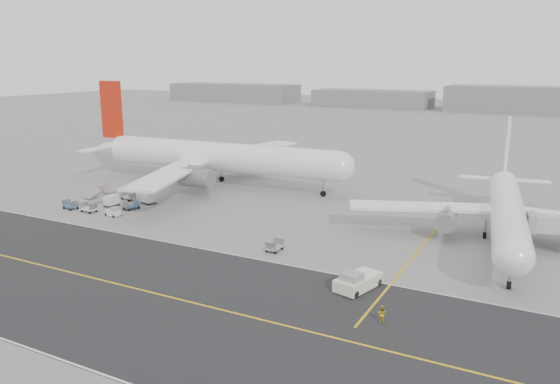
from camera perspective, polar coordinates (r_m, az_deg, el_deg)
The scene contains 10 objects.
ground at distance 84.84m, azimuth -7.96°, elevation -5.34°, with size 700.00×700.00×0.00m, color gray.
taxiway at distance 68.82m, azimuth -13.36°, elevation -10.16°, with size 220.00×59.00×0.03m.
horizon_buildings at distance 326.46m, azimuth 24.88°, elevation 7.49°, with size 520.00×28.00×28.00m, color gray, non-canonical shape.
airliner_a at distance 122.82m, azimuth -6.93°, elevation 3.71°, with size 65.80×64.94×22.68m.
airliner_b at distance 90.85m, azimuth 22.65°, elevation -1.75°, with size 48.67×49.49×17.12m.
pushback_tug at distance 68.22m, azimuth 8.09°, elevation -9.23°, with size 4.66×8.62×2.43m.
gse_cluster at distance 110.25m, azimuth -17.29°, elevation -1.41°, with size 18.77×18.12×2.19m, color #9C9DA1, non-canonical shape.
stray_dolly at distance 80.75m, azimuth -0.58°, elevation -6.19°, with size 1.68×2.72×1.68m, color silver, non-canonical shape.
ground_crew_a at distance 67.65m, azimuth 7.97°, elevation -9.53°, with size 0.64×0.42×1.76m, color black.
ground_crew_b at distance 60.56m, azimuth 10.58°, elevation -12.42°, with size 0.94×0.73×1.93m, color gold.
Camera 1 is at (47.44, -64.86, 27.20)m, focal length 35.00 mm.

